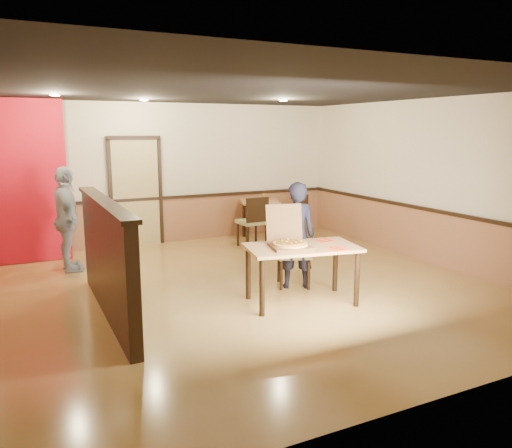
{
  "coord_description": "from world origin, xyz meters",
  "views": [
    {
      "loc": [
        -2.96,
        -6.33,
        2.27
      ],
      "look_at": [
        0.14,
        0.0,
        0.94
      ],
      "focal_mm": 35.0,
      "sensor_mm": 36.0,
      "label": 1
    }
  ],
  "objects_px": {
    "passerby": "(67,219)",
    "pizza_box": "(289,242)",
    "diner_chair": "(293,250)",
    "diner": "(296,235)",
    "side_chair_right": "(295,217)",
    "main_table": "(302,254)",
    "condiment": "(264,197)",
    "side_chair_left": "(254,220)",
    "side_table": "(260,209)"
  },
  "relations": [
    {
      "from": "diner_chair",
      "to": "pizza_box",
      "type": "xyz_separation_m",
      "value": [
        -0.48,
        -0.71,
        0.31
      ]
    },
    {
      "from": "side_chair_right",
      "to": "passerby",
      "type": "distance_m",
      "value": 4.36
    },
    {
      "from": "diner_chair",
      "to": "passerby",
      "type": "height_order",
      "value": "passerby"
    },
    {
      "from": "side_table",
      "to": "passerby",
      "type": "height_order",
      "value": "passerby"
    },
    {
      "from": "diner_chair",
      "to": "side_table",
      "type": "xyz_separation_m",
      "value": [
        0.95,
        3.01,
        0.11
      ]
    },
    {
      "from": "diner_chair",
      "to": "side_chair_right",
      "type": "height_order",
      "value": "side_chair_right"
    },
    {
      "from": "passerby",
      "to": "side_chair_right",
      "type": "bearing_deg",
      "value": -87.27
    },
    {
      "from": "side_table",
      "to": "passerby",
      "type": "bearing_deg",
      "value": -168.53
    },
    {
      "from": "diner_chair",
      "to": "pizza_box",
      "type": "relative_size",
      "value": 1.43
    },
    {
      "from": "main_table",
      "to": "diner",
      "type": "distance_m",
      "value": 0.67
    },
    {
      "from": "side_chair_left",
      "to": "main_table",
      "type": "bearing_deg",
      "value": 72.44
    },
    {
      "from": "side_chair_right",
      "to": "diner",
      "type": "relative_size",
      "value": 0.64
    },
    {
      "from": "diner_chair",
      "to": "passerby",
      "type": "xyz_separation_m",
      "value": [
        -2.91,
        2.23,
        0.32
      ]
    },
    {
      "from": "diner",
      "to": "condiment",
      "type": "xyz_separation_m",
      "value": [
        1.09,
        3.16,
        0.11
      ]
    },
    {
      "from": "main_table",
      "to": "side_table",
      "type": "relative_size",
      "value": 1.63
    },
    {
      "from": "diner_chair",
      "to": "side_chair_left",
      "type": "height_order",
      "value": "side_chair_left"
    },
    {
      "from": "main_table",
      "to": "side_table",
      "type": "distance_m",
      "value": 3.96
    },
    {
      "from": "side_chair_right",
      "to": "pizza_box",
      "type": "xyz_separation_m",
      "value": [
        -1.91,
        -3.11,
        0.3
      ]
    },
    {
      "from": "side_chair_left",
      "to": "diner",
      "type": "relative_size",
      "value": 0.65
    },
    {
      "from": "side_table",
      "to": "pizza_box",
      "type": "bearing_deg",
      "value": -111.06
    },
    {
      "from": "diner_chair",
      "to": "side_chair_right",
      "type": "relative_size",
      "value": 0.98
    },
    {
      "from": "side_chair_right",
      "to": "diner",
      "type": "bearing_deg",
      "value": 35.96
    },
    {
      "from": "passerby",
      "to": "pizza_box",
      "type": "bearing_deg",
      "value": -139.89
    },
    {
      "from": "diner",
      "to": "condiment",
      "type": "distance_m",
      "value": 3.35
    },
    {
      "from": "side_table",
      "to": "diner",
      "type": "relative_size",
      "value": 0.62
    },
    {
      "from": "diner_chair",
      "to": "diner",
      "type": "relative_size",
      "value": 0.62
    },
    {
      "from": "diner",
      "to": "side_chair_right",
      "type": "bearing_deg",
      "value": -97.76
    },
    {
      "from": "side_chair_left",
      "to": "pizza_box",
      "type": "bearing_deg",
      "value": 69.31
    },
    {
      "from": "side_chair_left",
      "to": "condiment",
      "type": "bearing_deg",
      "value": -133.54
    },
    {
      "from": "main_table",
      "to": "side_chair_left",
      "type": "height_order",
      "value": "side_chair_left"
    },
    {
      "from": "side_chair_left",
      "to": "passerby",
      "type": "relative_size",
      "value": 0.59
    },
    {
      "from": "side_chair_left",
      "to": "side_table",
      "type": "bearing_deg",
      "value": -128.55
    },
    {
      "from": "passerby",
      "to": "pizza_box",
      "type": "distance_m",
      "value": 3.81
    },
    {
      "from": "passerby",
      "to": "diner_chair",
      "type": "bearing_deg",
      "value": -126.92
    },
    {
      "from": "pizza_box",
      "to": "diner",
      "type": "bearing_deg",
      "value": 65.21
    },
    {
      "from": "side_chair_right",
      "to": "passerby",
      "type": "height_order",
      "value": "passerby"
    },
    {
      "from": "diner_chair",
      "to": "diner",
      "type": "distance_m",
      "value": 0.29
    },
    {
      "from": "condiment",
      "to": "diner",
      "type": "bearing_deg",
      "value": -109.01
    },
    {
      "from": "side_chair_right",
      "to": "pizza_box",
      "type": "distance_m",
      "value": 3.66
    },
    {
      "from": "side_chair_right",
      "to": "diner",
      "type": "xyz_separation_m",
      "value": [
        -1.48,
        -2.54,
        0.24
      ]
    },
    {
      "from": "side_chair_left",
      "to": "side_table",
      "type": "relative_size",
      "value": 1.05
    },
    {
      "from": "diner_chair",
      "to": "condiment",
      "type": "bearing_deg",
      "value": 94.25
    },
    {
      "from": "side_table",
      "to": "diner",
      "type": "distance_m",
      "value": 3.31
    },
    {
      "from": "main_table",
      "to": "condiment",
      "type": "relative_size",
      "value": 10.79
    },
    {
      "from": "pizza_box",
      "to": "side_chair_right",
      "type": "bearing_deg",
      "value": 71.22
    },
    {
      "from": "side_chair_left",
      "to": "pizza_box",
      "type": "height_order",
      "value": "pizza_box"
    },
    {
      "from": "side_chair_right",
      "to": "condiment",
      "type": "relative_size",
      "value": 6.79
    },
    {
      "from": "main_table",
      "to": "side_chair_right",
      "type": "relative_size",
      "value": 1.59
    },
    {
      "from": "side_chair_left",
      "to": "pizza_box",
      "type": "relative_size",
      "value": 1.48
    },
    {
      "from": "side_chair_left",
      "to": "diner",
      "type": "xyz_separation_m",
      "value": [
        -0.55,
        -2.53,
        0.23
      ]
    }
  ]
}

